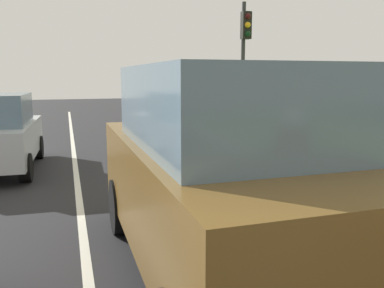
% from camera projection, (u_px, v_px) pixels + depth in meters
% --- Properties ---
extents(ground_plane, '(60.00, 60.00, 0.00)m').
position_uv_depth(ground_plane, '(106.00, 167.00, 9.65)').
color(ground_plane, '#262628').
extents(lane_line_center, '(0.12, 32.00, 0.01)m').
position_uv_depth(lane_line_center, '(76.00, 169.00, 9.44)').
color(lane_line_center, silver).
rests_on(lane_line_center, ground).
extents(lane_line_right_edge, '(0.12, 32.00, 0.01)m').
position_uv_depth(lane_line_right_edge, '(243.00, 158.00, 10.71)').
color(lane_line_right_edge, silver).
rests_on(lane_line_right_edge, ground).
extents(curb_right, '(0.24, 48.00, 0.12)m').
position_uv_depth(curb_right, '(260.00, 155.00, 10.85)').
color(curb_right, '#9E9B93').
rests_on(curb_right, ground).
extents(car_suv_ahead, '(1.99, 4.51, 2.28)m').
position_uv_depth(car_suv_ahead, '(220.00, 173.00, 4.25)').
color(car_suv_ahead, brown).
rests_on(car_suv_ahead, ground).
extents(traffic_light_near_right, '(0.32, 0.50, 4.65)m').
position_uv_depth(traffic_light_near_right, '(245.00, 49.00, 13.74)').
color(traffic_light_near_right, '#2D2D2D').
rests_on(traffic_light_near_right, ground).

